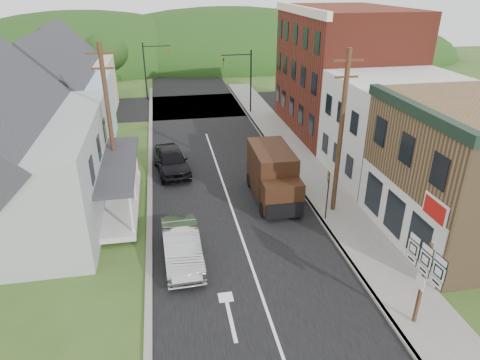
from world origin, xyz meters
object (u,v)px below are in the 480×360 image
silver_sedan (182,247)px  delivery_van (273,176)px  dark_sedan (171,161)px  warning_sign (328,188)px  route_sign_cluster (424,273)px

silver_sedan → delivery_van: delivery_van is taller
dark_sedan → warning_sign: warning_sign is taller
delivery_van → warning_sign: size_ratio=1.87×
dark_sedan → route_sign_cluster: 18.17m
delivery_van → warning_sign: bearing=-53.6°
route_sign_cluster → warning_sign: (-0.54, 7.95, -0.41)m
dark_sedan → delivery_van: 7.68m
dark_sedan → warning_sign: 11.37m
delivery_van → route_sign_cluster: 11.34m
delivery_van → dark_sedan: bearing=139.8°
delivery_van → route_sign_cluster: size_ratio=1.55×
route_sign_cluster → warning_sign: 7.97m
silver_sedan → route_sign_cluster: size_ratio=1.34×
route_sign_cluster → warning_sign: size_ratio=1.20×
dark_sedan → warning_sign: bearing=-53.0°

